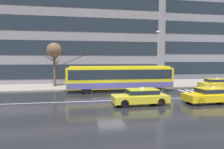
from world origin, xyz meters
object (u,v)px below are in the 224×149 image
Objects in this scene: bus_shelter at (104,72)px; street_lamp at (158,54)px; trolleybus at (120,78)px; pedestrian_approaching_curb at (136,73)px; taxi_ahead_of_bus at (218,83)px; pedestrian_at_shelter at (93,75)px; taxi_oncoming_far at (211,95)px; taxi_oncoming_near at (141,96)px; street_tree_bare at (54,51)px.

street_lamp reaches higher than bus_shelter.
pedestrian_approaching_curb is at bearing 52.38° from trolleybus.
pedestrian_at_shelter is at bearing 170.48° from taxi_ahead_of_bus.
pedestrian_approaching_curb is (-9.40, 3.88, 1.08)m from taxi_ahead_of_bus.
trolleybus is at bearing 128.43° from taxi_oncoming_far.
taxi_oncoming_near is 0.93× the size of taxi_ahead_of_bus.
taxi_ahead_of_bus is at bearing -9.52° from pedestrian_at_shelter.
pedestrian_at_shelter is 6.15m from street_tree_bare.
street_tree_bare reaches higher than taxi_ahead_of_bus.
trolleybus is 12.43m from taxi_ahead_of_bus.
pedestrian_approaching_curb reaches higher than taxi_ahead_of_bus.
bus_shelter is 4.37m from pedestrian_approaching_curb.
trolleybus is 3.79m from pedestrian_at_shelter.
bus_shelter is at bearing 36.98° from pedestrian_at_shelter.
pedestrian_approaching_curb reaches higher than taxi_oncoming_far.
trolleybus is 7.26m from taxi_oncoming_near.
taxi_oncoming_near is 10.23m from pedestrian_at_shelter.
pedestrian_at_shelter is (-2.79, 2.56, 0.15)m from trolleybus.
taxi_oncoming_near is 14.25m from taxi_ahead_of_bus.
bus_shelter reaches higher than taxi_ahead_of_bus.
street_tree_bare is (-6.24, 1.38, 2.67)m from bus_shelter.
pedestrian_approaching_curb is (2.89, 11.09, 1.08)m from taxi_oncoming_near.
taxi_oncoming_near is 2.27× the size of pedestrian_at_shelter.
pedestrian_at_shelter is at bearing -167.05° from pedestrian_approaching_curb.
street_tree_bare reaches higher than trolleybus.
taxi_oncoming_near is 1.25× the size of bus_shelter.
taxi_ahead_of_bus is 15.44m from pedestrian_at_shelter.
trolleybus reaches higher than taxi_oncoming_far.
street_tree_bare is at bearing 168.40° from street_lamp.
bus_shelter is 0.50× the size of street_lamp.
pedestrian_at_shelter reaches higher than taxi_ahead_of_bus.
trolleybus is 4.91m from pedestrian_approaching_curb.
taxi_oncoming_near is 0.78× the size of street_tree_bare.
street_lamp is at bearing 161.44° from taxi_ahead_of_bus.
taxi_oncoming_far is at bearing -56.69° from bus_shelter.
taxi_oncoming_far is at bearing -49.01° from pedestrian_at_shelter.
taxi_ahead_of_bus is at bearing -14.06° from street_tree_bare.
trolleybus reaches higher than bus_shelter.
trolleybus is 2.23× the size of street_tree_bare.
street_lamp is (5.36, 9.54, 3.61)m from taxi_oncoming_near.
pedestrian_at_shelter is at bearing 130.99° from taxi_oncoming_far.
taxi_ahead_of_bus is 1.34× the size of bus_shelter.
taxi_oncoming_near is 11.02m from bus_shelter.
street_lamp is (8.26, -0.22, 2.59)m from pedestrian_at_shelter.
taxi_oncoming_near is at bearing -149.59° from taxi_ahead_of_bus.
street_tree_bare is at bearing 122.24° from taxi_oncoming_near.
bus_shelter is 7.32m from street_lamp.
pedestrian_at_shelter is at bearing -143.02° from bus_shelter.
pedestrian_at_shelter reaches higher than taxi_oncoming_near.
taxi_oncoming_near is 11.51m from pedestrian_approaching_curb.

